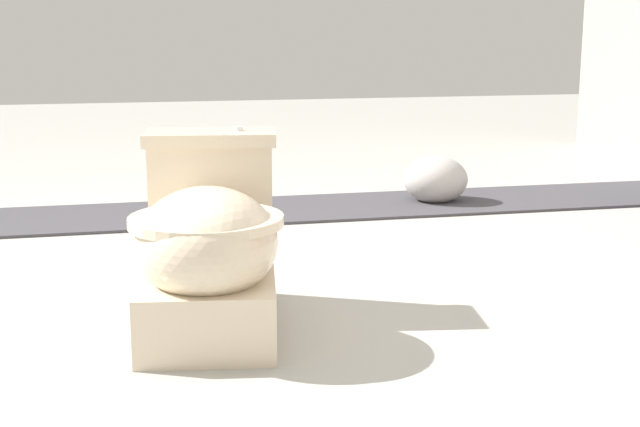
# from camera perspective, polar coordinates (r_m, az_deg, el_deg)

# --- Properties ---
(ground_plane) EXTENTS (14.00, 14.00, 0.00)m
(ground_plane) POSITION_cam_1_polar(r_m,az_deg,el_deg) (2.66, -12.97, -5.80)
(ground_plane) COLOR #A8A59E
(gravel_strip) EXTENTS (0.56, 8.00, 0.01)m
(gravel_strip) POSITION_cam_1_polar(r_m,az_deg,el_deg) (3.86, -5.60, 0.12)
(gravel_strip) COLOR #423F44
(gravel_strip) RESTS_ON ground
(toilet) EXTENTS (0.68, 0.46, 0.52)m
(toilet) POSITION_cam_1_polar(r_m,az_deg,el_deg) (2.36, -7.11, -2.24)
(toilet) COLOR beige
(toilet) RESTS_ON ground
(boulder_near) EXTENTS (0.32, 0.34, 0.22)m
(boulder_near) POSITION_cam_1_polar(r_m,az_deg,el_deg) (4.08, 7.41, 2.16)
(boulder_near) COLOR #B7B2AD
(boulder_near) RESTS_ON ground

